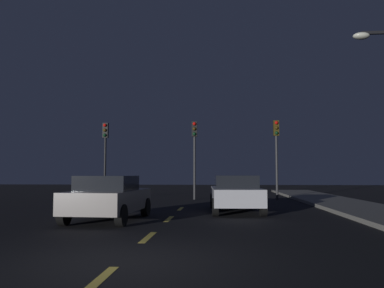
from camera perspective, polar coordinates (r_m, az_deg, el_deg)
name	(u,v)px	position (r m, az deg, el deg)	size (l,w,h in m)	color
ground_plane	(171,217)	(13.99, -3.02, -10.51)	(80.00, 80.00, 0.00)	black
lane_stripe_nearest	(99,280)	(6.05, -13.31, -18.63)	(0.16, 1.60, 0.01)	#EACC4C
lane_stripe_second	(148,237)	(9.67, -6.37, -13.25)	(0.16, 1.60, 0.01)	#EACC4C
lane_stripe_third	(169,219)	(13.39, -3.35, -10.77)	(0.16, 1.60, 0.01)	#EACC4C
lane_stripe_fourth	(181,209)	(17.15, -1.67, -9.36)	(0.16, 1.60, 0.01)	#EACC4C
traffic_signal_left	(105,145)	(24.25, -12.46, -0.18)	(0.32, 0.38, 4.57)	black
traffic_signal_center	(194,144)	(23.29, 0.36, -0.06)	(0.32, 0.38, 4.60)	#2D2D30
traffic_signal_right	(276,144)	(23.46, 12.13, 0.04)	(0.32, 0.38, 4.62)	#2D2D30
car_stopped_ahead	(235,193)	(15.80, 6.31, -7.07)	(2.10, 4.41, 1.44)	silver
car_adjacent_lane	(109,197)	(13.12, -11.97, -7.57)	(2.13, 4.05, 1.44)	gray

